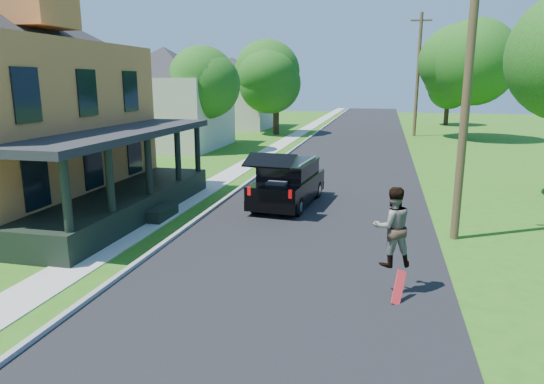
# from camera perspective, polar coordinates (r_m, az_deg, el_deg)

# --- Properties ---
(ground) EXTENTS (140.00, 140.00, 0.00)m
(ground) POSITION_cam_1_polar(r_m,az_deg,el_deg) (10.74, -0.24, -13.62)
(ground) COLOR #2B6013
(ground) RESTS_ON ground
(street) EXTENTS (8.00, 120.00, 0.02)m
(street) POSITION_cam_1_polar(r_m,az_deg,el_deg) (29.82, 8.65, 3.51)
(street) COLOR black
(street) RESTS_ON ground
(curb) EXTENTS (0.15, 120.00, 0.12)m
(curb) POSITION_cam_1_polar(r_m,az_deg,el_deg) (30.40, 1.01, 3.83)
(curb) COLOR gray
(curb) RESTS_ON ground
(sidewalk) EXTENTS (1.30, 120.00, 0.03)m
(sidewalk) POSITION_cam_1_polar(r_m,az_deg,el_deg) (30.75, -1.83, 3.93)
(sidewalk) COLOR #999990
(sidewalk) RESTS_ON ground
(front_walk) EXTENTS (6.50, 1.20, 0.03)m
(front_walk) POSITION_cam_1_polar(r_m,az_deg,el_deg) (19.90, -23.54, -2.14)
(front_walk) COLOR #999990
(front_walk) RESTS_ON ground
(neighbor_house_mid) EXTENTS (12.78, 12.78, 8.30)m
(neighbor_house_mid) POSITION_cam_1_polar(r_m,az_deg,el_deg) (36.87, -12.42, 11.68)
(neighbor_house_mid) COLOR beige
(neighbor_house_mid) RESTS_ON ground
(neighbor_house_far) EXTENTS (12.78, 12.78, 8.30)m
(neighbor_house_far) POSITION_cam_1_polar(r_m,az_deg,el_deg) (51.80, -4.70, 12.20)
(neighbor_house_far) COLOR beige
(neighbor_house_far) RESTS_ON ground
(black_suv) EXTENTS (2.33, 5.11, 2.31)m
(black_suv) POSITION_cam_1_polar(r_m,az_deg,el_deg) (19.11, 1.88, 1.08)
(black_suv) COLOR black
(black_suv) RESTS_ON ground
(skateboarder) EXTENTS (1.08, 0.96, 1.85)m
(skateboarder) POSITION_cam_1_polar(r_m,az_deg,el_deg) (11.32, 13.99, -3.98)
(skateboarder) COLOR black
(skateboarder) RESTS_ON ground
(skateboard) EXTENTS (0.32, 0.54, 0.72)m
(skateboard) POSITION_cam_1_polar(r_m,az_deg,el_deg) (11.33, 14.67, -10.90)
(skateboard) COLOR red
(skateboard) RESTS_ON ground
(tree_left_mid) EXTENTS (5.69, 5.79, 7.66)m
(tree_left_mid) POSITION_cam_1_polar(r_m,az_deg,el_deg) (33.68, -8.33, 13.13)
(tree_left_mid) COLOR black
(tree_left_mid) RESTS_ON ground
(tree_left_far) EXTENTS (6.60, 6.40, 8.60)m
(tree_left_far) POSITION_cam_1_polar(r_m,az_deg,el_deg) (44.90, 0.45, 13.79)
(tree_left_far) COLOR black
(tree_left_far) RESTS_ON ground
(tree_right_mid) EXTENTS (6.98, 6.81, 9.88)m
(tree_right_mid) POSITION_cam_1_polar(r_m,az_deg,el_deg) (44.00, 22.27, 14.12)
(tree_right_mid) COLOR black
(tree_right_mid) RESTS_ON ground
(tree_right_far) EXTENTS (5.66, 5.41, 7.30)m
(tree_right_far) POSITION_cam_1_polar(r_m,az_deg,el_deg) (57.74, 20.06, 12.12)
(tree_right_far) COLOR black
(tree_right_far) RESTS_ON ground
(utility_pole_near) EXTENTS (1.55, 0.25, 8.74)m
(utility_pole_near) POSITION_cam_1_polar(r_m,az_deg,el_deg) (15.52, 21.94, 10.92)
(utility_pole_near) COLOR #473621
(utility_pole_near) RESTS_ON ground
(utility_pole_far) EXTENTS (1.79, 0.33, 10.52)m
(utility_pole_far) POSITION_cam_1_polar(r_m,az_deg,el_deg) (45.27, 16.79, 13.17)
(utility_pole_far) COLOR #473621
(utility_pole_far) RESTS_ON ground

